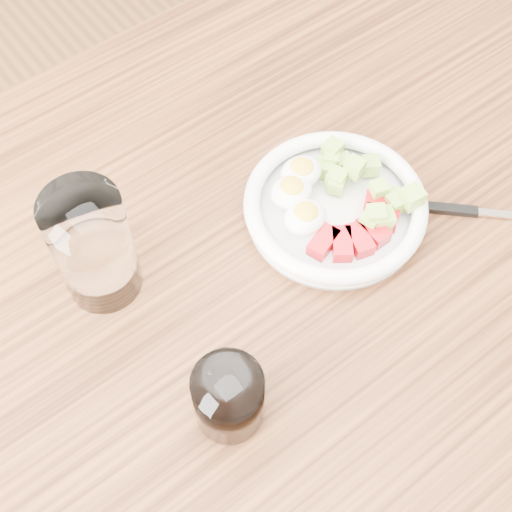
{
  "coord_description": "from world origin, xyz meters",
  "views": [
    {
      "loc": [
        -0.26,
        -0.32,
        1.5
      ],
      "look_at": [
        -0.01,
        0.01,
        0.8
      ],
      "focal_mm": 50.0,
      "sensor_mm": 36.0,
      "label": 1
    }
  ],
  "objects": [
    {
      "name": "dining_table",
      "position": [
        0.0,
        0.0,
        0.67
      ],
      "size": [
        1.5,
        0.9,
        0.77
      ],
      "color": "brown",
      "rests_on": "ground"
    },
    {
      "name": "fork",
      "position": [
        0.24,
        -0.08,
        0.77
      ],
      "size": [
        0.15,
        0.14,
        0.01
      ],
      "color": "black",
      "rests_on": "dining_table"
    },
    {
      "name": "bowl",
      "position": [
        0.11,
        0.01,
        0.79
      ],
      "size": [
        0.22,
        0.22,
        0.05
      ],
      "color": "white",
      "rests_on": "dining_table"
    },
    {
      "name": "water_glass",
      "position": [
        -0.16,
        0.1,
        0.85
      ],
      "size": [
        0.09,
        0.09,
        0.15
      ],
      "primitive_type": "cylinder",
      "color": "white",
      "rests_on": "dining_table"
    },
    {
      "name": "ground",
      "position": [
        0.0,
        0.0,
        0.0
      ],
      "size": [
        4.0,
        4.0,
        0.0
      ],
      "primitive_type": "plane",
      "color": "brown",
      "rests_on": "ground"
    },
    {
      "name": "coffee_glass",
      "position": [
        -0.14,
        -0.11,
        0.81
      ],
      "size": [
        0.07,
        0.07,
        0.08
      ],
      "color": "white",
      "rests_on": "dining_table"
    }
  ]
}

